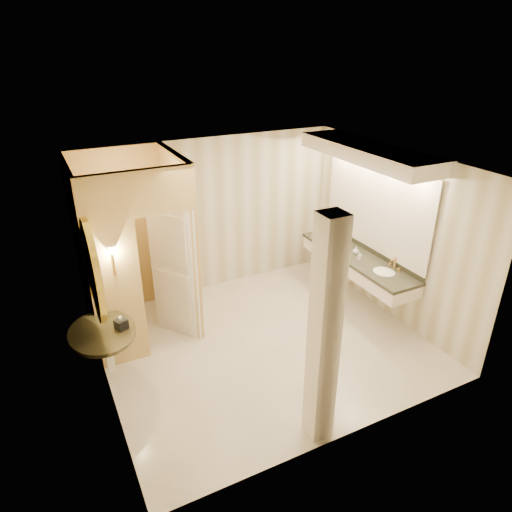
% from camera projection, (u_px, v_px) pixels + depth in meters
% --- Properties ---
extents(floor, '(4.50, 4.50, 0.00)m').
position_uv_depth(floor, '(264.00, 342.00, 6.85)').
color(floor, silver).
rests_on(floor, ground).
extents(ceiling, '(4.50, 4.50, 0.00)m').
position_uv_depth(ceiling, '(265.00, 165.00, 5.69)').
color(ceiling, white).
rests_on(ceiling, wall_back).
extents(wall_back, '(4.50, 0.02, 2.70)m').
position_uv_depth(wall_back, '(211.00, 216.00, 7.88)').
color(wall_back, beige).
rests_on(wall_back, floor).
extents(wall_front, '(4.50, 0.02, 2.70)m').
position_uv_depth(wall_front, '(355.00, 340.00, 4.66)').
color(wall_front, beige).
rests_on(wall_front, floor).
extents(wall_left, '(0.02, 4.00, 2.70)m').
position_uv_depth(wall_left, '(95.00, 300.00, 5.36)').
color(wall_left, beige).
rests_on(wall_left, floor).
extents(wall_right, '(0.02, 4.00, 2.70)m').
position_uv_depth(wall_right, '(391.00, 234.00, 7.18)').
color(wall_right, beige).
rests_on(wall_right, floor).
extents(toilet_closet, '(1.50, 1.55, 2.70)m').
position_uv_depth(toilet_closet, '(164.00, 249.00, 6.58)').
color(toilet_closet, '#E7C978').
rests_on(toilet_closet, floor).
extents(wall_sconce, '(0.14, 0.14, 0.42)m').
position_uv_depth(wall_sconce, '(112.00, 252.00, 5.68)').
color(wall_sconce, '#C08B3D').
rests_on(wall_sconce, toilet_closet).
extents(vanity, '(0.75, 2.59, 2.09)m').
position_uv_depth(vanity, '(364.00, 212.00, 7.25)').
color(vanity, white).
rests_on(vanity, floor).
extents(console_shelf, '(1.01, 1.01, 1.95)m').
position_uv_depth(console_shelf, '(98.00, 298.00, 5.42)').
color(console_shelf, black).
rests_on(console_shelf, floor).
extents(pillar, '(0.26, 0.26, 2.70)m').
position_uv_depth(pillar, '(324.00, 335.00, 4.72)').
color(pillar, white).
rests_on(pillar, floor).
extents(tissue_box, '(0.17, 0.17, 0.13)m').
position_uv_depth(tissue_box, '(121.00, 324.00, 5.63)').
color(tissue_box, black).
rests_on(tissue_box, console_shelf).
extents(toilet, '(0.64, 0.86, 0.78)m').
position_uv_depth(toilet, '(107.00, 301.00, 7.19)').
color(toilet, white).
rests_on(toilet, floor).
extents(soap_bottle_a, '(0.07, 0.07, 0.12)m').
position_uv_depth(soap_bottle_a, '(360.00, 257.00, 7.38)').
color(soap_bottle_a, beige).
rests_on(soap_bottle_a, vanity).
extents(soap_bottle_b, '(0.12, 0.12, 0.13)m').
position_uv_depth(soap_bottle_b, '(356.00, 250.00, 7.59)').
color(soap_bottle_b, silver).
rests_on(soap_bottle_b, vanity).
extents(soap_bottle_c, '(0.10, 0.10, 0.24)m').
position_uv_depth(soap_bottle_c, '(345.00, 242.00, 7.78)').
color(soap_bottle_c, '#C6B28C').
rests_on(soap_bottle_c, vanity).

